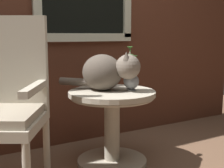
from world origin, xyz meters
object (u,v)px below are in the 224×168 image
object	(u,v)px
wicker_side_table	(112,115)
wicker_chair	(0,100)
cat	(107,71)
pewter_vase_with_ivy	(131,78)

from	to	relation	value
wicker_side_table	wicker_chair	size ratio (longest dim) A/B	0.59
wicker_chair	wicker_side_table	bearing A→B (deg)	0.26
wicker_side_table	cat	bearing A→B (deg)	125.18
wicker_chair	pewter_vase_with_ivy	distance (m)	0.91
wicker_chair	cat	distance (m)	0.76
wicker_chair	pewter_vase_with_ivy	xyz separation A→B (m)	(0.90, -0.06, 0.07)
cat	pewter_vase_with_ivy	size ratio (longest dim) A/B	1.58
pewter_vase_with_ivy	wicker_side_table	bearing A→B (deg)	154.39
wicker_side_table	pewter_vase_with_ivy	bearing A→B (deg)	-25.61
wicker_side_table	cat	size ratio (longest dim) A/B	1.26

